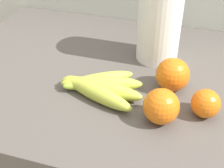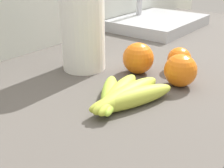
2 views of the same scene
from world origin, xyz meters
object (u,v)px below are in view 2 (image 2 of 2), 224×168
Objects in this scene: orange_back_left at (180,70)px; orange_right at (179,59)px; paper_towel_roll at (83,23)px; orange_front at (138,58)px; sink_basin at (158,22)px; banana_bunch at (123,95)px.

orange_back_left is 0.10m from orange_right.
orange_back_left is at bearing -77.90° from paper_towel_roll.
orange_front is at bearing -65.56° from paper_towel_roll.
orange_right is at bearing -42.82° from orange_front.
paper_towel_roll reaches higher than orange_right.
sink_basin is at bearing 23.98° from orange_front.
paper_towel_roll is at bearing 102.10° from orange_back_left.
orange_right is 0.28m from paper_towel_roll.
paper_towel_roll reaches higher than sink_basin.
orange_front is 0.55m from sink_basin.
orange_back_left is at bearing -92.89° from orange_front.
banana_bunch is at bearing -115.95° from paper_towel_roll.
orange_front reaches higher than orange_back_left.
orange_back_left is 1.22× the size of orange_right.
orange_front is 0.12m from orange_right.
banana_bunch is at bearing -156.58° from orange_front.
sink_basin is (0.67, 0.29, 0.00)m from banana_bunch.
paper_towel_roll is at bearing 124.24° from orange_right.
sink_basin is (0.41, 0.30, -0.01)m from orange_right.
paper_towel_roll is at bearing -171.67° from sink_basin.
orange_back_left is at bearing -152.70° from orange_right.
banana_bunch is at bearing 178.40° from orange_right.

